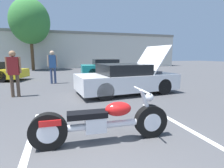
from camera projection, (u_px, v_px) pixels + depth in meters
name	position (u px, v px, depth m)	size (l,w,h in m)	color
parking_stripe_foreground	(23.00, 165.00, 2.52)	(0.12, 4.57, 0.01)	white
parking_stripe_middle	(199.00, 135.00, 3.45)	(0.12, 4.57, 0.01)	white
far_building	(56.00, 49.00, 22.27)	(32.00, 4.20, 4.40)	beige
tree_background	(30.00, 22.00, 17.66)	(3.91, 3.91, 7.20)	brown
motorcycle	(103.00, 122.00, 3.12)	(2.50, 0.70, 0.95)	black
show_car_hood_open	(127.00, 79.00, 7.25)	(4.17, 2.20, 1.97)	white
parked_car_right_row	(107.00, 68.00, 13.82)	(4.19, 2.24, 1.26)	teal
spectator_near_motorcycle	(14.00, 70.00, 6.49)	(0.52, 0.23, 1.73)	brown
spectator_midground	(53.00, 64.00, 9.57)	(0.52, 0.24, 1.81)	#38476B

